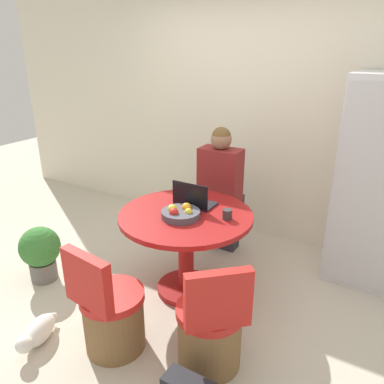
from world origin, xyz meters
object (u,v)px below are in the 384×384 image
(chair_near_right_corner, at_px, (210,331))
(chair_near_camera, at_px, (111,315))
(refrigerator, at_px, (383,184))
(potted_plant, at_px, (40,251))
(dining_table, at_px, (186,235))
(person_seated, at_px, (222,187))
(laptop, at_px, (194,200))
(fruit_bowl, at_px, (180,213))
(cat, at_px, (38,332))

(chair_near_right_corner, relative_size, chair_near_camera, 1.00)
(refrigerator, relative_size, potted_plant, 3.52)
(dining_table, bearing_deg, chair_near_right_corner, -47.79)
(dining_table, xyz_separation_m, chair_near_camera, (-0.10, -0.83, -0.27))
(person_seated, xyz_separation_m, laptop, (0.03, -0.61, 0.08))
(chair_near_right_corner, distance_m, potted_plant, 1.78)
(refrigerator, height_order, laptop, refrigerator)
(chair_near_camera, relative_size, fruit_bowl, 2.69)
(chair_near_right_corner, xyz_separation_m, laptop, (-0.58, 0.78, 0.52))
(refrigerator, distance_m, chair_near_right_corner, 1.95)
(cat, bearing_deg, fruit_bowl, 130.47)
(refrigerator, height_order, chair_near_right_corner, refrigerator)
(refrigerator, bearing_deg, fruit_bowl, -139.22)
(laptop, bearing_deg, chair_near_right_corner, 126.66)
(chair_near_right_corner, relative_size, laptop, 2.50)
(chair_near_camera, height_order, laptop, laptop)
(dining_table, bearing_deg, potted_plant, -157.14)
(dining_table, distance_m, laptop, 0.30)
(cat, bearing_deg, chair_near_right_corner, 93.16)
(cat, relative_size, potted_plant, 0.83)
(person_seated, height_order, potted_plant, person_seated)
(dining_table, distance_m, chair_near_right_corner, 0.88)
(dining_table, bearing_deg, refrigerator, 38.52)
(fruit_bowl, distance_m, potted_plant, 1.38)
(dining_table, height_order, potted_plant, dining_table)
(laptop, bearing_deg, refrigerator, -146.35)
(chair_near_right_corner, bearing_deg, person_seated, -108.32)
(refrigerator, distance_m, chair_near_camera, 2.45)
(dining_table, height_order, chair_near_right_corner, chair_near_right_corner)
(chair_near_right_corner, xyz_separation_m, cat, (-1.16, -0.46, -0.18))
(laptop, relative_size, potted_plant, 0.64)
(cat, distance_m, potted_plant, 0.86)
(dining_table, height_order, person_seated, person_seated)
(chair_near_camera, relative_size, cat, 1.94)
(chair_near_right_corner, height_order, cat, chair_near_right_corner)
(laptop, bearing_deg, chair_near_camera, 85.31)
(dining_table, distance_m, person_seated, 0.79)
(cat, bearing_deg, laptop, 136.63)
(person_seated, bearing_deg, chair_near_camera, 88.33)
(refrigerator, xyz_separation_m, chair_near_camera, (-1.43, -1.89, -0.63))
(dining_table, relative_size, cat, 2.56)
(chair_near_right_corner, relative_size, person_seated, 0.63)
(chair_near_right_corner, relative_size, potted_plant, 1.61)
(fruit_bowl, height_order, cat, fruit_bowl)
(person_seated, relative_size, fruit_bowl, 4.27)
(laptop, height_order, cat, laptop)
(chair_near_right_corner, bearing_deg, potted_plant, -45.63)
(refrigerator, relative_size, laptop, 5.50)
(chair_near_right_corner, height_order, laptop, laptop)
(chair_near_right_corner, distance_m, chair_near_camera, 0.69)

